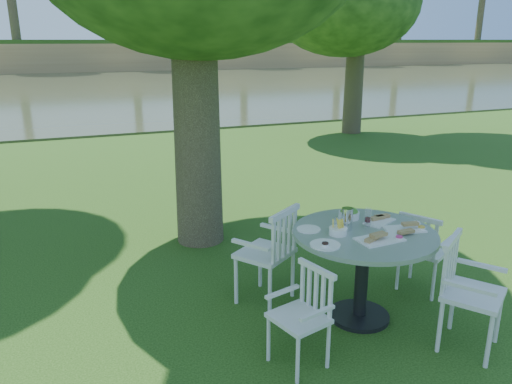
% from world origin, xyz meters
% --- Properties ---
extents(ground, '(140.00, 140.00, 0.00)m').
position_xyz_m(ground, '(0.00, 0.00, 0.00)').
color(ground, '#15380B').
rests_on(ground, ground).
extents(table, '(1.28, 1.28, 0.86)m').
position_xyz_m(table, '(0.44, -1.32, 0.68)').
color(table, black).
rests_on(table, ground).
extents(chair_ne, '(0.56, 0.57, 0.85)m').
position_xyz_m(chair_ne, '(1.27, -1.11, 0.50)').
color(chair_ne, silver).
rests_on(chair_ne, ground).
extents(chair_nw, '(0.67, 0.67, 0.98)m').
position_xyz_m(chair_nw, '(-0.20, -0.76, 0.58)').
color(chair_nw, silver).
rests_on(chair_nw, ground).
extents(chair_sw, '(0.47, 0.49, 0.80)m').
position_xyz_m(chair_sw, '(-0.33, -1.71, 0.47)').
color(chair_sw, silver).
rests_on(chair_sw, ground).
extents(chair_se, '(0.65, 0.64, 0.95)m').
position_xyz_m(chair_se, '(0.98, -1.97, 0.56)').
color(chair_se, silver).
rests_on(chair_se, ground).
extents(tableware, '(1.16, 0.79, 0.20)m').
position_xyz_m(tableware, '(0.39, -1.24, 0.90)').
color(tableware, white).
rests_on(tableware, table).
extents(river, '(100.00, 28.00, 0.12)m').
position_xyz_m(river, '(0.00, 23.00, 0.00)').
color(river, '#343C23').
rests_on(river, ground).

